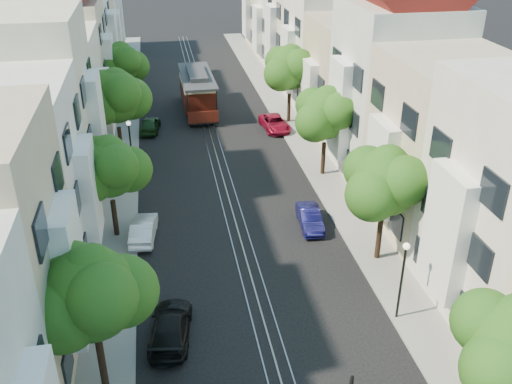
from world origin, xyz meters
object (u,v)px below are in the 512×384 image
parked_car_e_mid (310,218)px  parked_car_w_far (150,124)px  tree_w_a (92,296)px  tree_w_b (110,169)px  tree_w_c (116,97)px  tree_e_d (291,69)px  tree_e_b (387,183)px  parked_car_w_near (171,327)px  parked_car_e_far (275,123)px  parked_car_w_mid (144,229)px  cable_car (197,90)px  lamp_west (130,140)px  lamp_east (403,270)px  tree_w_d (122,65)px  tree_e_c (327,115)px

parked_car_e_mid → parked_car_w_far: size_ratio=0.94×
tree_w_a → parked_car_e_mid: size_ratio=1.89×
tree_w_b → tree_w_c: tree_w_c is taller
tree_e_d → tree_w_b: (-14.40, -17.00, -0.47)m
tree_e_b → tree_w_a: same height
tree_e_b → parked_car_e_mid: 6.49m
tree_e_d → parked_car_w_near: bearing=-113.8°
parked_car_e_far → parked_car_w_near: (-10.00, -24.90, 0.05)m
parked_car_e_mid → parked_car_w_mid: bearing=-178.5°
cable_car → parked_car_w_far: (-4.52, -4.47, -1.44)m
tree_w_a → parked_car_w_far: size_ratio=1.77×
lamp_west → parked_car_w_mid: (0.70, -8.54, -2.22)m
parked_car_e_mid → parked_car_w_far: (-9.42, 17.86, 0.06)m
tree_w_c → parked_car_w_near: 21.08m
tree_w_c → parked_car_e_mid: bearing=-45.9°
lamp_east → parked_car_e_mid: size_ratio=1.18×
parked_car_w_near → parked_car_w_mid: size_ratio=1.15×
parked_car_e_mid → lamp_east: bearing=-74.4°
parked_car_w_far → parked_car_e_mid: bearing=125.0°
cable_car → tree_e_d: bearing=-30.6°
tree_w_a → tree_w_c: tree_w_c is taller
tree_w_d → lamp_west: (0.84, -13.98, -1.75)m
lamp_west → parked_car_w_near: bearing=-83.8°
tree_e_c → lamp_west: 13.82m
tree_e_d → tree_w_a: tree_e_d is taller
tree_e_b → tree_w_c: bearing=132.0°
lamp_west → parked_car_w_near: 17.69m
tree_e_b → tree_w_c: 21.53m
lamp_west → parked_car_w_far: lamp_west is taller
parked_car_w_near → parked_car_w_mid: bearing=-74.4°
lamp_east → cable_car: bearing=102.2°
tree_e_b → parked_car_w_near: bearing=-159.2°
tree_e_c → tree_w_c: size_ratio=0.92×
tree_e_c → cable_car: (-7.76, 15.41, -2.51)m
parked_car_e_far → tree_w_d: bearing=147.5°
tree_e_d → tree_w_a: size_ratio=1.02×
lamp_east → parked_car_w_far: lamp_east is taller
tree_w_b → parked_car_e_far: bearing=50.5°
lamp_west → parked_car_e_mid: 14.12m
tree_e_b → tree_w_c: (-14.40, 16.00, 0.34)m
tree_w_d → parked_car_e_far: tree_w_d is taller
tree_e_c → parked_car_w_mid: size_ratio=1.72×
tree_e_b → tree_w_c: size_ratio=0.94×
tree_e_c → tree_e_d: bearing=90.0°
tree_w_c → cable_car: bearing=57.5°
tree_w_a → tree_w_b: 12.00m
tree_e_b → parked_car_w_mid: size_ratio=1.76×
tree_e_d → parked_car_e_far: tree_e_d is taller
tree_w_d → lamp_east: size_ratio=1.57×
parked_car_e_mid → tree_e_d: bearing=84.7°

